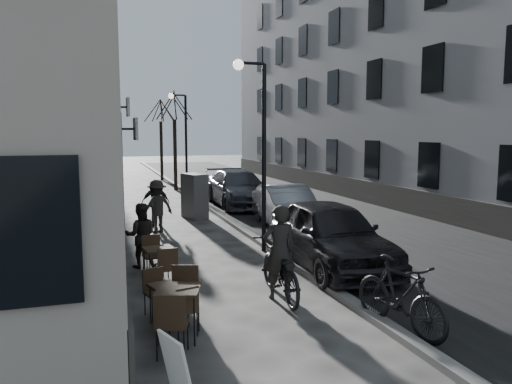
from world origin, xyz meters
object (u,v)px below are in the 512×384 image
utility_cabinet (195,196)px  car_far (238,188)px  bistro_set_c (159,262)px  bistro_set_b (169,301)px  pedestrian_far (156,203)px  car_mid (287,207)px  sign_board (179,381)px  bicycle (279,270)px  pedestrian_mid (157,206)px  car_near (330,234)px  moped (400,295)px  bistro_set_a (179,308)px  tree_far (161,110)px  tree_near (174,105)px  pedestrian_near (141,235)px  streetlamp_near (258,135)px  streetlamp_far (183,133)px

utility_cabinet → car_far: bearing=30.5°
bistro_set_c → utility_cabinet: 8.11m
bistro_set_b → pedestrian_far: size_ratio=0.90×
car_mid → sign_board: bearing=-112.9°
bicycle → pedestrian_mid: 7.33m
bicycle → car_far: 12.29m
car_near → moped: (-0.65, -3.86, -0.21)m
sign_board → bistro_set_a: bearing=61.1°
tree_far → sign_board: bearing=-96.8°
tree_near → pedestrian_near: tree_near is taller
sign_board → moped: bearing=-1.2°
tree_near → sign_board: bearing=-98.6°
tree_far → bistro_set_b: 26.02m
pedestrian_far → car_mid: pedestrian_far is taller
tree_far → bicycle: tree_far is taller
bicycle → pedestrian_far: size_ratio=1.33×
pedestrian_mid → car_near: 6.46m
tree_near → bicycle: bearing=-92.6°
bistro_set_b → bistro_set_c: (0.13, 2.47, 0.04)m
pedestrian_mid → moped: 9.73m
bistro_set_c → car_mid: size_ratio=0.37×
bistro_set_a → sign_board: bistro_set_a is taller
pedestrian_near → moped: bearing=131.0°
utility_cabinet → car_near: 7.98m
bistro_set_a → pedestrian_near: pedestrian_near is taller
utility_cabinet → pedestrian_mid: size_ratio=0.98×
tree_near → car_mid: (1.95, -12.01, -3.96)m
tree_far → pedestrian_far: size_ratio=3.53×
tree_far → utility_cabinet: size_ratio=3.40×
utility_cabinet → pedestrian_near: (-2.52, -6.38, -0.06)m
streetlamp_near → streetlamp_far: bearing=90.0°
sign_board → car_near: (4.46, 5.15, 0.42)m
sign_board → pedestrian_near: bearing=68.8°
pedestrian_near → car_near: bearing=168.2°
tree_far → car_far: size_ratio=1.08×
streetlamp_far → sign_board: bearing=-99.7°
bistro_set_a → bistro_set_c: size_ratio=1.08×
streetlamp_far → pedestrian_far: (-2.20, -7.35, -2.35)m
streetlamp_near → bicycle: 4.61m
streetlamp_far → car_mid: size_ratio=1.19×
car_near → pedestrian_mid: bearing=124.5°
tree_near → bistro_set_a: 20.74m
tree_far → car_near: bearing=-87.3°
streetlamp_near → streetlamp_far: same height
bistro_set_b → bicycle: 2.37m
bistro_set_b → car_far: bearing=52.5°
bistro_set_b → moped: (3.54, -1.38, 0.17)m
streetlamp_near → tree_near: (0.07, 15.00, 1.50)m
streetlamp_near → bistro_set_c: streetlamp_near is taller
streetlamp_far → car_near: (1.17, -14.01, -2.36)m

